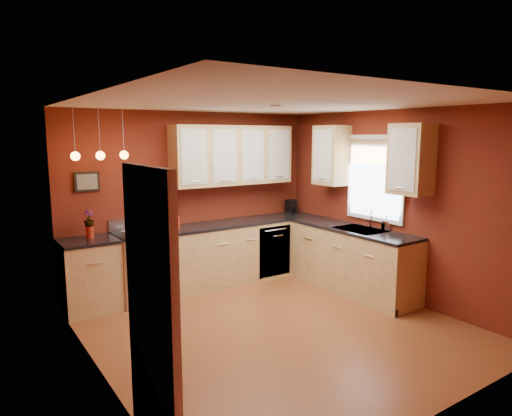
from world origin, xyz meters
TOP-DOWN VIEW (x-y plane):
  - floor at (0.00, 0.00)m, footprint 4.20×4.20m
  - ceiling at (0.00, 0.00)m, footprint 4.00×4.20m
  - wall_back at (0.00, 2.10)m, footprint 4.00×0.02m
  - wall_front at (0.00, -2.10)m, footprint 4.00×0.02m
  - wall_left at (-2.00, 0.00)m, footprint 0.02×4.20m
  - wall_right at (2.00, 0.00)m, footprint 0.02×4.20m
  - base_cabinets_back_left at (-1.65, 1.80)m, footprint 0.70×0.60m
  - base_cabinets_back_right at (0.73, 1.80)m, footprint 2.54×0.60m
  - base_cabinets_right at (1.70, 0.45)m, footprint 0.60×2.10m
  - counter_back_left at (-1.65, 1.80)m, footprint 0.70×0.62m
  - counter_back_right at (0.73, 1.80)m, footprint 2.54×0.62m
  - counter_right at (1.70, 0.45)m, footprint 0.62×2.10m
  - gas_range at (-0.92, 1.80)m, footprint 0.76×0.64m
  - dishwasher_front at (1.10, 1.51)m, footprint 0.60×0.02m
  - sink at (1.70, 0.30)m, footprint 0.50×0.70m
  - window at (1.97, 0.30)m, footprint 0.06×1.02m
  - door_left_wall at (-1.97, -1.20)m, footprint 0.12×0.82m
  - upper_cabinets_back at (0.60, 1.93)m, footprint 2.00×0.35m
  - upper_cabinets_right at (1.82, 0.32)m, footprint 0.35×1.95m
  - wall_picture at (-1.55, 2.08)m, footprint 0.32×0.03m
  - pendant_lights at (-1.45, 1.75)m, footprint 0.71×0.11m
  - red_canister at (-0.45, 1.76)m, footprint 0.11×0.11m
  - red_vase at (-1.61, 1.86)m, footprint 0.10×0.10m
  - flowers at (-1.61, 1.86)m, footprint 0.15×0.15m
  - coffee_maker at (1.75, 1.92)m, footprint 0.16×0.16m
  - soap_pump at (1.95, 0.06)m, footprint 0.12×0.12m
  - dish_towel at (-1.00, 1.47)m, footprint 0.20×0.01m

SIDE VIEW (x-z plane):
  - floor at x=0.00m, z-range 0.00..0.00m
  - base_cabinets_back_left at x=-1.65m, z-range 0.00..0.90m
  - base_cabinets_back_right at x=0.73m, z-range 0.00..0.90m
  - base_cabinets_right at x=1.70m, z-range 0.00..0.90m
  - dishwasher_front at x=1.10m, z-range 0.05..0.85m
  - gas_range at x=-0.92m, z-range -0.07..1.04m
  - dish_towel at x=-1.00m, z-range 0.38..0.66m
  - sink at x=1.70m, z-range 0.75..1.08m
  - counter_back_left at x=-1.65m, z-range 0.90..0.94m
  - counter_back_right at x=0.73m, z-range 0.90..0.94m
  - counter_right at x=1.70m, z-range 0.90..0.94m
  - red_vase at x=-1.61m, z-range 0.94..1.10m
  - door_left_wall at x=-1.97m, z-range 0.00..2.05m
  - red_canister at x=-0.45m, z-range 0.94..1.12m
  - soap_pump at x=1.95m, z-range 0.94..1.14m
  - coffee_maker at x=1.75m, z-range 0.93..1.16m
  - flowers at x=-1.61m, z-range 1.08..1.31m
  - wall_back at x=0.00m, z-range 0.00..2.60m
  - wall_front at x=0.00m, z-range 0.00..2.60m
  - wall_left at x=-2.00m, z-range 0.00..2.60m
  - wall_right at x=2.00m, z-range 0.00..2.60m
  - wall_picture at x=-1.55m, z-range 1.52..1.78m
  - window at x=1.97m, z-range 1.08..2.30m
  - upper_cabinets_back at x=0.60m, z-range 1.50..2.40m
  - upper_cabinets_right at x=1.82m, z-range 1.50..2.40m
  - pendant_lights at x=-1.45m, z-range 1.68..2.34m
  - ceiling at x=0.00m, z-range 2.59..2.61m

